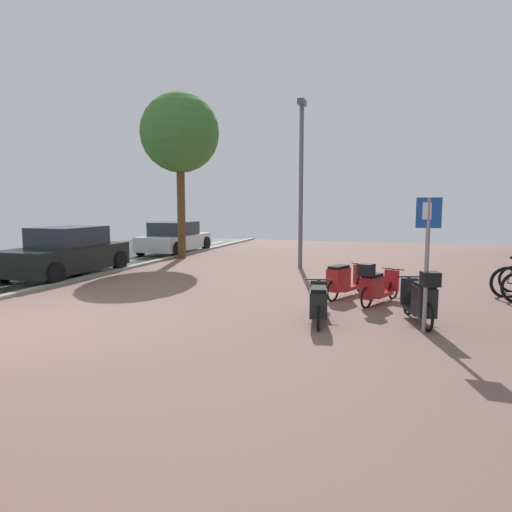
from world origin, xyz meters
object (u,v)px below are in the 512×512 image
at_px(parked_car_far, 175,238).
at_px(street_tree, 180,134).
at_px(parked_car_near, 66,253).
at_px(lamp_post, 301,176).
at_px(scooter_mid, 343,280).
at_px(scooter_extra, 421,299).
at_px(scooter_far, 376,285).
at_px(scooter_near, 318,303).
at_px(parking_sign, 427,249).

bearing_deg(parked_car_far, street_tree, -54.77).
bearing_deg(parked_car_near, lamp_post, 30.31).
distance_m(scooter_mid, scooter_extra, 2.54).
bearing_deg(lamp_post, scooter_mid, -66.12).
xyz_separation_m(scooter_far, parked_car_far, (-9.01, 8.07, 0.21)).
bearing_deg(scooter_near, scooter_mid, 86.76).
relative_size(scooter_far, parked_car_far, 0.40).
height_order(parking_sign, street_tree, street_tree).
relative_size(scooter_near, parked_car_near, 0.43).
bearing_deg(parked_car_near, parking_sign, -17.98).
height_order(scooter_far, scooter_extra, scooter_extra).
xyz_separation_m(scooter_near, scooter_extra, (1.75, 0.46, 0.09)).
bearing_deg(lamp_post, scooter_extra, -60.83).
distance_m(scooter_far, street_tree, 10.94).
bearing_deg(parked_car_far, scooter_far, -41.85).
bearing_deg(scooter_near, parked_car_near, 158.45).
xyz_separation_m(scooter_extra, lamp_post, (-3.61, 6.47, 2.59)).
height_order(scooter_far, lamp_post, lamp_post).
relative_size(scooter_extra, parking_sign, 0.73).
distance_m(scooter_extra, parked_car_near, 10.32).
xyz_separation_m(scooter_near, scooter_far, (0.88, 1.90, 0.05)).
relative_size(scooter_near, street_tree, 0.27).
height_order(scooter_far, parked_car_far, parked_car_far).
bearing_deg(scooter_extra, street_tree, 138.10).
distance_m(parked_car_far, street_tree, 4.68).
relative_size(scooter_near, scooter_far, 1.06).
bearing_deg(scooter_mid, lamp_post, 113.88).
distance_m(parking_sign, street_tree, 12.44).
xyz_separation_m(parked_car_near, parked_car_far, (0.06, 6.73, -0.04)).
bearing_deg(lamp_post, street_tree, 165.65).
bearing_deg(parking_sign, street_tree, 136.57).
bearing_deg(parked_car_far, lamp_post, -25.81).
relative_size(parking_sign, street_tree, 0.35).
distance_m(scooter_mid, scooter_far, 0.91).
distance_m(parked_car_near, lamp_post, 7.71).
xyz_separation_m(scooter_near, street_tree, (-6.90, 8.22, 4.42)).
xyz_separation_m(parked_car_near, street_tree, (1.29, 4.99, 4.13)).
height_order(scooter_near, parked_car_near, parked_car_near).
relative_size(lamp_post, street_tree, 0.86).
distance_m(scooter_far, lamp_post, 6.31).
height_order(parked_car_near, street_tree, street_tree).
bearing_deg(parking_sign, scooter_mid, 124.34).
bearing_deg(scooter_mid, parked_car_far, 137.61).
xyz_separation_m(scooter_mid, parked_car_near, (-8.33, 0.81, 0.27)).
distance_m(lamp_post, street_tree, 5.48).
bearing_deg(scooter_far, scooter_near, -114.99).
distance_m(scooter_mid, parked_car_far, 11.19).
height_order(scooter_mid, parked_car_near, parked_car_near).
bearing_deg(parked_car_far, parked_car_near, -90.54).
distance_m(scooter_near, lamp_post, 7.66).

